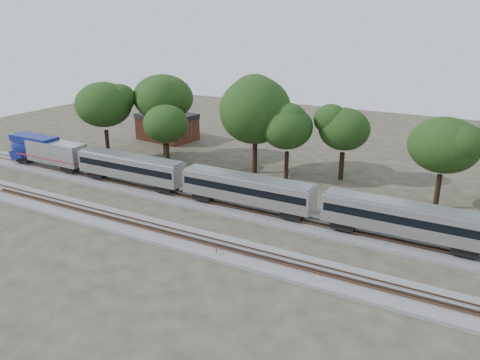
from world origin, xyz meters
name	(u,v)px	position (x,y,z in m)	size (l,w,h in m)	color
ground	(229,232)	(0.00, 0.00, 0.00)	(160.00, 160.00, 0.00)	#383328
track_far	(254,212)	(0.00, 6.00, 0.21)	(160.00, 5.00, 0.73)	slate
track_near	(210,245)	(0.00, -4.00, 0.21)	(160.00, 5.00, 0.73)	slate
train	(320,202)	(8.31, 6.00, 3.14)	(106.32, 3.03, 4.47)	silver
switch_stand_red	(217,252)	(1.78, -5.57, 0.62)	(0.29, 0.15, 0.97)	#512D19
switch_stand_white	(318,279)	(12.34, -5.51, 0.57)	(0.29, 0.05, 0.90)	#512D19
switch_lever	(271,270)	(7.66, -5.42, 0.15)	(0.50, 0.30, 0.30)	#512D19
brick_building	(167,127)	(-31.66, 30.70, 2.55)	(11.46, 8.80, 5.07)	brown
tree_0	(104,105)	(-32.25, 15.05, 9.21)	(9.38, 9.38, 13.22)	black
tree_1	(163,98)	(-25.10, 21.53, 9.99)	(10.16, 10.16, 14.33)	black
tree_2	(166,124)	(-20.50, 15.97, 7.09)	(7.23, 7.23, 10.19)	black
tree_3	(255,110)	(-7.23, 20.40, 9.65)	(9.83, 9.83, 13.85)	black
tree_4	(288,128)	(-1.80, 20.03, 7.66)	(7.80, 7.80, 11.00)	black
tree_5	(344,129)	(5.37, 23.69, 7.53)	(7.68, 7.68, 10.82)	black
tree_6	(444,145)	(19.16, 18.68, 8.10)	(8.26, 8.26, 11.64)	black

